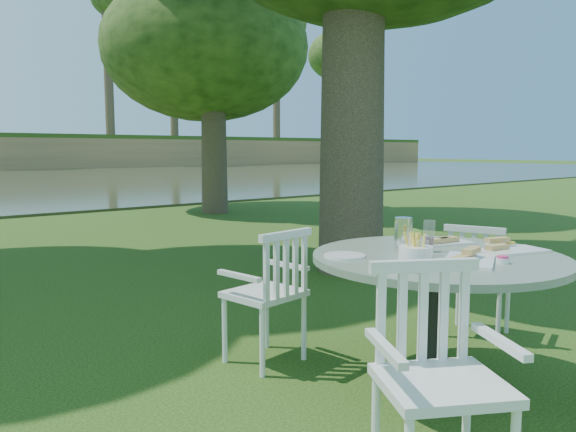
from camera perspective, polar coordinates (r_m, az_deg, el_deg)
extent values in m
plane|color=#19360B|center=(4.58, 1.63, -10.85)|extent=(140.00, 140.00, 0.00)
cylinder|color=black|center=(3.54, 14.65, -16.19)|extent=(0.56, 0.56, 0.04)
cylinder|color=black|center=(3.41, 14.84, -10.37)|extent=(0.12, 0.12, 0.71)
cylinder|color=slate|center=(3.32, 15.04, -4.16)|extent=(1.43, 1.43, 0.04)
cylinder|color=white|center=(4.61, 21.40, -8.52)|extent=(0.03, 0.03, 0.42)
cylinder|color=white|center=(4.68, 16.89, -8.10)|extent=(0.03, 0.03, 0.42)
cylinder|color=white|center=(4.29, 20.60, -9.60)|extent=(0.03, 0.03, 0.42)
cylinder|color=white|center=(4.37, 15.77, -9.13)|extent=(0.03, 0.03, 0.42)
cube|color=white|center=(4.43, 18.77, -6.00)|extent=(0.51, 0.53, 0.04)
cube|color=white|center=(4.21, 18.31, -3.93)|extent=(0.17, 0.41, 0.43)
cylinder|color=white|center=(4.00, -2.20, -10.22)|extent=(0.03, 0.03, 0.43)
cylinder|color=white|center=(3.75, -6.46, -11.44)|extent=(0.03, 0.03, 0.43)
cylinder|color=white|center=(3.77, 1.62, -11.27)|extent=(0.03, 0.03, 0.43)
cylinder|color=white|center=(3.51, -2.63, -12.70)|extent=(0.03, 0.03, 0.43)
cube|color=white|center=(3.69, -2.42, -7.88)|extent=(0.49, 0.46, 0.04)
cube|color=white|center=(3.51, -0.20, -5.22)|extent=(0.45, 0.10, 0.44)
cylinder|color=white|center=(2.54, 8.89, -20.42)|extent=(0.04, 0.04, 0.46)
cylinder|color=white|center=(2.68, 17.67, -19.10)|extent=(0.04, 0.04, 0.46)
cube|color=white|center=(2.35, 15.39, -16.20)|extent=(0.62, 0.61, 0.04)
cube|color=white|center=(2.45, 13.53, -9.84)|extent=(0.43, 0.27, 0.47)
cube|color=white|center=(3.15, 17.95, -4.31)|extent=(0.48, 0.41, 0.02)
cube|color=white|center=(3.56, 21.98, -3.26)|extent=(0.41, 0.31, 0.01)
cube|color=white|center=(3.71, 15.73, -2.62)|extent=(0.36, 0.27, 0.01)
cylinder|color=white|center=(2.88, 11.27, -5.19)|extent=(0.25, 0.25, 0.01)
cylinder|color=white|center=(3.16, 5.77, -4.02)|extent=(0.23, 0.23, 0.01)
cylinder|color=white|center=(3.15, 12.84, -3.65)|extent=(0.19, 0.19, 0.07)
cylinder|color=white|center=(3.63, 12.48, -2.34)|extent=(0.19, 0.19, 0.06)
cylinder|color=silver|center=(3.33, 11.61, -1.90)|extent=(0.10, 0.10, 0.21)
cylinder|color=white|center=(3.38, 14.13, -1.99)|extent=(0.07, 0.07, 0.19)
cylinder|color=white|center=(3.26, 14.01, -3.03)|extent=(0.06, 0.06, 0.10)
cylinder|color=white|center=(3.09, 13.50, -3.46)|extent=(0.07, 0.07, 0.11)
cylinder|color=white|center=(3.17, 20.97, -4.27)|extent=(0.07, 0.07, 0.03)
cylinder|color=white|center=(3.66, 21.65, -2.86)|extent=(0.07, 0.07, 0.03)
cylinder|color=white|center=(3.76, 19.97, -2.54)|extent=(0.07, 0.07, 0.03)
cylinder|color=white|center=(2.80, 10.94, -5.29)|extent=(0.07, 0.07, 0.03)
ellipsoid|color=#203A12|center=(12.65, -7.68, 17.04)|extent=(3.90, 3.90, 2.73)
cylinder|color=black|center=(47.49, -19.08, 15.25)|extent=(0.70, 0.70, 13.00)
ellipsoid|color=#203A12|center=(48.10, -19.23, 19.08)|extent=(5.60, 5.60, 4.48)
cylinder|color=black|center=(51.38, -9.33, 14.85)|extent=(0.70, 0.70, 13.00)
ellipsoid|color=#203A12|center=(51.94, -9.40, 18.40)|extent=(5.60, 5.60, 4.48)
cylinder|color=black|center=(56.45, -1.18, 14.20)|extent=(0.70, 0.70, 13.00)
ellipsoid|color=#203A12|center=(56.97, -1.18, 17.44)|extent=(5.60, 5.60, 4.48)
cylinder|color=black|center=(62.42, 5.48, 13.45)|extent=(0.70, 0.70, 13.00)
ellipsoid|color=#203A12|center=(62.88, 5.52, 16.40)|extent=(5.60, 5.60, 4.48)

